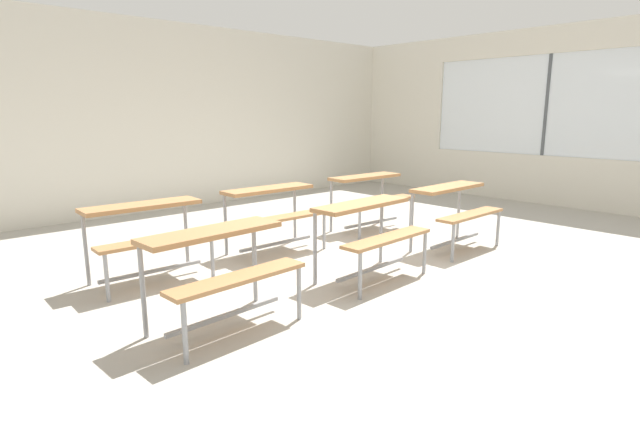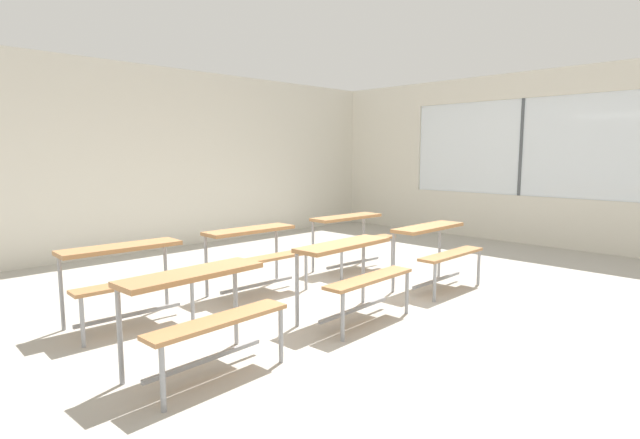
{
  "view_description": "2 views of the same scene",
  "coord_description": "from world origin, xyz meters",
  "px_view_note": "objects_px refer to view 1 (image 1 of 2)",
  "views": [
    {
      "loc": [
        -3.8,
        -3.3,
        1.6
      ],
      "look_at": [
        -0.33,
        0.46,
        0.49
      ],
      "focal_mm": 28.0,
      "sensor_mm": 36.0,
      "label": 1
    },
    {
      "loc": [
        -3.8,
        -3.3,
        1.6
      ],
      "look_at": [
        0.29,
        0.81,
        0.83
      ],
      "focal_mm": 28.0,
      "sensor_mm": 36.0,
      "label": 2
    }
  ],
  "objects_px": {
    "desk_bench_r0c1": "(370,222)",
    "desk_bench_r0c2": "(455,202)",
    "desk_bench_r1c0": "(147,224)",
    "desk_bench_r0c0": "(221,255)",
    "desk_bench_r1c1": "(274,204)",
    "desk_bench_r1c2": "(371,189)"
  },
  "relations": [
    {
      "from": "desk_bench_r0c2",
      "to": "desk_bench_r0c1",
      "type": "bearing_deg",
      "value": -178.66
    },
    {
      "from": "desk_bench_r0c1",
      "to": "desk_bench_r1c2",
      "type": "bearing_deg",
      "value": 38.81
    },
    {
      "from": "desk_bench_r0c2",
      "to": "desk_bench_r1c0",
      "type": "xyz_separation_m",
      "value": [
        -3.16,
        1.32,
        0.0
      ]
    },
    {
      "from": "desk_bench_r0c1",
      "to": "desk_bench_r1c1",
      "type": "height_order",
      "value": "same"
    },
    {
      "from": "desk_bench_r0c2",
      "to": "desk_bench_r1c0",
      "type": "bearing_deg",
      "value": 156.58
    },
    {
      "from": "desk_bench_r1c1",
      "to": "desk_bench_r1c2",
      "type": "xyz_separation_m",
      "value": [
        1.65,
        -0.01,
        0.0
      ]
    },
    {
      "from": "desk_bench_r1c0",
      "to": "desk_bench_r1c2",
      "type": "distance_m",
      "value": 3.16
    },
    {
      "from": "desk_bench_r0c2",
      "to": "desk_bench_r1c0",
      "type": "distance_m",
      "value": 3.42
    },
    {
      "from": "desk_bench_r0c0",
      "to": "desk_bench_r0c1",
      "type": "bearing_deg",
      "value": -2.32
    },
    {
      "from": "desk_bench_r1c2",
      "to": "desk_bench_r0c0",
      "type": "bearing_deg",
      "value": -154.02
    },
    {
      "from": "desk_bench_r0c1",
      "to": "desk_bench_r1c0",
      "type": "relative_size",
      "value": 1.0
    },
    {
      "from": "desk_bench_r0c1",
      "to": "desk_bench_r1c2",
      "type": "relative_size",
      "value": 1.0
    },
    {
      "from": "desk_bench_r0c2",
      "to": "desk_bench_r1c0",
      "type": "relative_size",
      "value": 0.99
    },
    {
      "from": "desk_bench_r0c0",
      "to": "desk_bench_r1c0",
      "type": "distance_m",
      "value": 1.39
    },
    {
      "from": "desk_bench_r1c1",
      "to": "desk_bench_r1c2",
      "type": "distance_m",
      "value": 1.65
    },
    {
      "from": "desk_bench_r1c0",
      "to": "desk_bench_r1c1",
      "type": "distance_m",
      "value": 1.51
    },
    {
      "from": "desk_bench_r0c2",
      "to": "desk_bench_r1c1",
      "type": "relative_size",
      "value": 1.0
    },
    {
      "from": "desk_bench_r0c1",
      "to": "desk_bench_r1c2",
      "type": "xyz_separation_m",
      "value": [
        1.56,
        1.38,
        0.0
      ]
    },
    {
      "from": "desk_bench_r0c0",
      "to": "desk_bench_r1c1",
      "type": "bearing_deg",
      "value": 39.04
    },
    {
      "from": "desk_bench_r0c0",
      "to": "desk_bench_r0c1",
      "type": "height_order",
      "value": "same"
    },
    {
      "from": "desk_bench_r0c1",
      "to": "desk_bench_r0c2",
      "type": "height_order",
      "value": "same"
    },
    {
      "from": "desk_bench_r0c1",
      "to": "desk_bench_r1c0",
      "type": "xyz_separation_m",
      "value": [
        -1.6,
        1.38,
        0.0
      ]
    }
  ]
}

